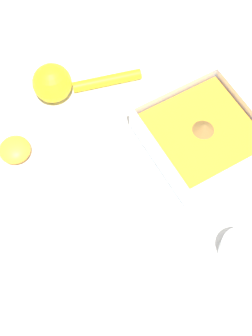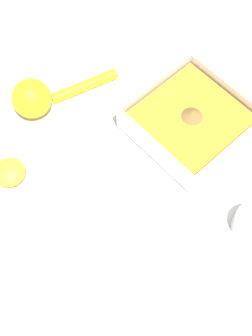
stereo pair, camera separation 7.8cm
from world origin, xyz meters
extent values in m
plane|color=beige|center=(0.00, 0.00, 0.00)|extent=(4.00, 4.00, 0.00)
cube|color=silver|center=(-0.03, 0.03, 0.00)|extent=(0.19, 0.19, 0.01)
cube|color=silver|center=(-0.03, 0.12, 0.04)|extent=(0.19, 0.01, 0.05)
cube|color=silver|center=(-0.03, -0.06, 0.04)|extent=(0.19, 0.01, 0.05)
cube|color=silver|center=(0.06, 0.03, 0.04)|extent=(0.01, 0.17, 0.05)
cube|color=silver|center=(-0.12, 0.03, 0.04)|extent=(0.01, 0.17, 0.05)
cube|color=orange|center=(-0.03, 0.03, 0.03)|extent=(0.17, 0.17, 0.04)
cone|color=brown|center=(-0.03, 0.03, 0.06)|extent=(0.04, 0.04, 0.02)
cylinder|color=silver|center=(0.17, -0.03, 0.02)|extent=(0.06, 0.06, 0.04)
cylinder|color=brown|center=(0.17, -0.03, 0.01)|extent=(0.05, 0.05, 0.02)
sphere|color=yellow|center=(-0.26, -0.15, 0.04)|extent=(0.07, 0.07, 0.07)
cylinder|color=yellow|center=(-0.23, -0.05, 0.01)|extent=(0.05, 0.13, 0.02)
ellipsoid|color=orange|center=(-0.18, -0.27, 0.02)|extent=(0.06, 0.06, 0.03)
camera|label=1|loc=(0.27, -0.29, 0.73)|focal=50.00mm
camera|label=2|loc=(0.22, -0.36, 0.73)|focal=50.00mm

